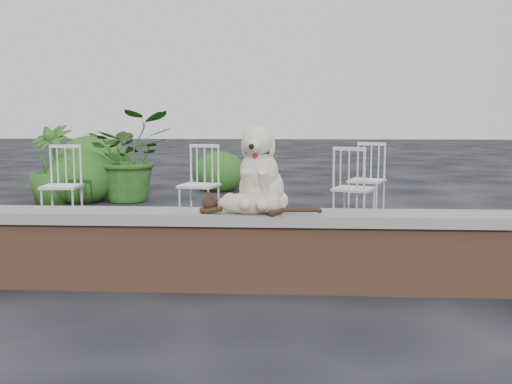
# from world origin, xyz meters

# --- Properties ---
(ground) EXTENTS (60.00, 60.00, 0.00)m
(ground) POSITION_xyz_m (0.00, 0.00, 0.00)
(ground) COLOR black
(ground) RESTS_ON ground
(brick_wall) EXTENTS (6.00, 0.30, 0.50)m
(brick_wall) POSITION_xyz_m (0.00, 0.00, 0.25)
(brick_wall) COLOR brown
(brick_wall) RESTS_ON ground
(capstone) EXTENTS (6.20, 0.40, 0.08)m
(capstone) POSITION_xyz_m (0.00, 0.00, 0.54)
(capstone) COLOR slate
(capstone) RESTS_ON brick_wall
(dog) EXTENTS (0.51, 0.62, 0.64)m
(dog) POSITION_xyz_m (0.23, 0.04, 0.90)
(dog) COLOR beige
(dog) RESTS_ON capstone
(cat) EXTENTS (1.05, 0.42, 0.17)m
(cat) POSITION_xyz_m (0.15, -0.11, 0.67)
(cat) COLOR tan
(cat) RESTS_ON capstone
(chair_a) EXTENTS (0.60, 0.60, 0.94)m
(chair_a) POSITION_xyz_m (-2.28, 2.52, 0.47)
(chair_a) COLOR white
(chair_a) RESTS_ON ground
(chair_b) EXTENTS (0.67, 0.67, 0.94)m
(chair_b) POSITION_xyz_m (-0.66, 2.70, 0.47)
(chair_b) COLOR white
(chair_b) RESTS_ON ground
(chair_c) EXTENTS (0.75, 0.75, 0.94)m
(chair_c) POSITION_xyz_m (1.17, 2.48, 0.47)
(chair_c) COLOR white
(chair_c) RESTS_ON ground
(chair_d) EXTENTS (0.73, 0.73, 0.94)m
(chair_d) POSITION_xyz_m (1.43, 3.38, 0.47)
(chair_d) COLOR white
(chair_d) RESTS_ON ground
(potted_plant_a) EXTENTS (1.55, 1.45, 1.37)m
(potted_plant_a) POSITION_xyz_m (-1.98, 4.47, 0.69)
(potted_plant_a) COLOR #1E4C15
(potted_plant_a) RESTS_ON ground
(potted_plant_b) EXTENTS (0.81, 0.81, 1.16)m
(potted_plant_b) POSITION_xyz_m (-3.08, 4.14, 0.58)
(potted_plant_b) COLOR #1E4C15
(potted_plant_b) RESTS_ON ground
(shrubbery) EXTENTS (3.26, 2.38, 1.02)m
(shrubbery) POSITION_xyz_m (-2.47, 5.29, 0.41)
(shrubbery) COLOR #1E4C15
(shrubbery) RESTS_ON ground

